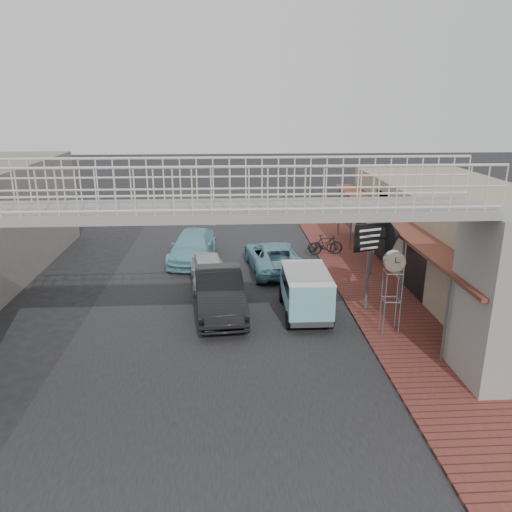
{
  "coord_description": "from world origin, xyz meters",
  "views": [
    {
      "loc": [
        0.38,
        -16.42,
        7.81
      ],
      "look_at": [
        1.48,
        2.66,
        1.8
      ],
      "focal_mm": 35.0,
      "sensor_mm": 36.0,
      "label": 1
    }
  ],
  "objects": [
    {
      "name": "dark_sedan",
      "position": [
        0.0,
        1.29,
        0.82
      ],
      "size": [
        2.16,
        5.12,
        1.64
      ],
      "primitive_type": "imported",
      "rotation": [
        0.0,
        0.0,
        0.09
      ],
      "color": "black",
      "rests_on": "ground"
    },
    {
      "name": "shophouse_row",
      "position": [
        10.97,
        4.0,
        2.01
      ],
      "size": [
        7.2,
        18.0,
        4.0
      ],
      "color": "gray",
      "rests_on": "ground"
    },
    {
      "name": "angkot_far",
      "position": [
        -1.43,
        7.92,
        0.71
      ],
      "size": [
        2.5,
        5.1,
        1.43
      ],
      "primitive_type": "imported",
      "rotation": [
        0.0,
        0.0,
        -0.1
      ],
      "color": "#71B5C4",
      "rests_on": "ground"
    },
    {
      "name": "angkot_van",
      "position": [
        3.23,
        0.86,
        1.13
      ],
      "size": [
        1.72,
        3.66,
        1.78
      ],
      "rotation": [
        0.0,
        0.0,
        -0.01
      ],
      "color": "black",
      "rests_on": "ground"
    },
    {
      "name": "motorcycle_far",
      "position": [
        5.41,
        8.11,
        0.63
      ],
      "size": [
        1.8,
        0.6,
        1.07
      ],
      "primitive_type": "imported",
      "rotation": [
        0.0,
        0.0,
        1.62
      ],
      "color": "black",
      "rests_on": "sidewalk"
    },
    {
      "name": "road_strip",
      "position": [
        0.0,
        0.0,
        0.01
      ],
      "size": [
        10.0,
        60.0,
        0.01
      ],
      "primitive_type": "cube",
      "color": "black",
      "rests_on": "ground"
    },
    {
      "name": "white_hatchback",
      "position": [
        -0.52,
        4.37,
        0.65
      ],
      "size": [
        1.95,
        3.98,
        1.3
      ],
      "primitive_type": "imported",
      "rotation": [
        0.0,
        0.0,
        0.11
      ],
      "color": "silver",
      "rests_on": "ground"
    },
    {
      "name": "angkot_curb",
      "position": [
        2.5,
        6.11,
        0.69
      ],
      "size": [
        2.74,
        5.15,
        1.38
      ],
      "primitive_type": "imported",
      "rotation": [
        0.0,
        0.0,
        3.24
      ],
      "color": "#67A0B4",
      "rests_on": "ground"
    },
    {
      "name": "sidewalk",
      "position": [
        6.5,
        3.0,
        0.05
      ],
      "size": [
        3.0,
        40.0,
        0.1
      ],
      "primitive_type": "cube",
      "color": "brown",
      "rests_on": "ground"
    },
    {
      "name": "street_clock",
      "position": [
        5.87,
        -1.0,
        2.54
      ],
      "size": [
        0.74,
        0.61,
        2.95
      ],
      "rotation": [
        0.0,
        0.0,
        -0.08
      ],
      "color": "#59595B",
      "rests_on": "sidewalk"
    },
    {
      "name": "ground",
      "position": [
        0.0,
        0.0,
        0.0
      ],
      "size": [
        120.0,
        120.0,
        0.0
      ],
      "primitive_type": "plane",
      "color": "black",
      "rests_on": "ground"
    },
    {
      "name": "motorcycle_near",
      "position": [
        5.3,
        8.55,
        0.5
      ],
      "size": [
        1.57,
        0.73,
        0.79
      ],
      "primitive_type": "imported",
      "rotation": [
        0.0,
        0.0,
        1.43
      ],
      "color": "black",
      "rests_on": "sidewalk"
    },
    {
      "name": "footbridge",
      "position": [
        0.0,
        -4.0,
        3.18
      ],
      "size": [
        16.4,
        2.4,
        6.34
      ],
      "color": "gray",
      "rests_on": "ground"
    },
    {
      "name": "arrow_sign",
      "position": [
        6.43,
        1.28,
        2.92
      ],
      "size": [
        2.11,
        1.41,
        3.5
      ],
      "rotation": [
        0.0,
        0.0,
        0.32
      ],
      "color": "#59595B",
      "rests_on": "sidewalk"
    }
  ]
}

